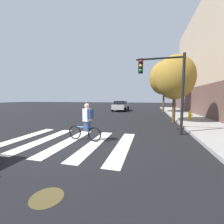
{
  "coord_description": "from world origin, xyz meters",
  "views": [
    {
      "loc": [
        3.35,
        -5.63,
        1.92
      ],
      "look_at": [
        1.4,
        2.06,
        1.17
      ],
      "focal_mm": 23.38,
      "sensor_mm": 36.0,
      "label": 1
    }
  ],
  "objects_px": {
    "sedan_mid": "(121,106)",
    "fire_hydrant": "(190,115)",
    "traffic_light_near": "(166,80)",
    "cyclist": "(87,122)",
    "street_tree_near": "(175,77)",
    "street_tree_mid": "(164,78)",
    "manhole_cover": "(47,197)"
  },
  "relations": [
    {
      "from": "sedan_mid",
      "to": "fire_hydrant",
      "type": "height_order",
      "value": "sedan_mid"
    },
    {
      "from": "sedan_mid",
      "to": "traffic_light_near",
      "type": "bearing_deg",
      "value": -69.67
    },
    {
      "from": "sedan_mid",
      "to": "cyclist",
      "type": "xyz_separation_m",
      "value": [
        1.46,
        -15.75,
        0.06
      ]
    },
    {
      "from": "fire_hydrant",
      "to": "traffic_light_near",
      "type": "bearing_deg",
      "value": -116.21
    },
    {
      "from": "fire_hydrant",
      "to": "street_tree_near",
      "type": "distance_m",
      "value": 3.49
    },
    {
      "from": "manhole_cover",
      "to": "sedan_mid",
      "type": "height_order",
      "value": "sedan_mid"
    },
    {
      "from": "manhole_cover",
      "to": "fire_hydrant",
      "type": "distance_m",
      "value": 12.2
    },
    {
      "from": "traffic_light_near",
      "to": "street_tree_near",
      "type": "relative_size",
      "value": 0.81
    },
    {
      "from": "manhole_cover",
      "to": "fire_hydrant",
      "type": "height_order",
      "value": "fire_hydrant"
    },
    {
      "from": "sedan_mid",
      "to": "street_tree_mid",
      "type": "bearing_deg",
      "value": -12.91
    },
    {
      "from": "manhole_cover",
      "to": "traffic_light_near",
      "type": "height_order",
      "value": "traffic_light_near"
    },
    {
      "from": "traffic_light_near",
      "to": "street_tree_near",
      "type": "height_order",
      "value": "street_tree_near"
    },
    {
      "from": "sedan_mid",
      "to": "street_tree_near",
      "type": "bearing_deg",
      "value": -57.74
    },
    {
      "from": "traffic_light_near",
      "to": "fire_hydrant",
      "type": "relative_size",
      "value": 5.38
    },
    {
      "from": "fire_hydrant",
      "to": "street_tree_near",
      "type": "xyz_separation_m",
      "value": [
        -1.45,
        -1.13,
        2.97
      ]
    },
    {
      "from": "fire_hydrant",
      "to": "street_tree_mid",
      "type": "xyz_separation_m",
      "value": [
        -1.48,
        7.06,
        4.0
      ]
    },
    {
      "from": "street_tree_near",
      "to": "street_tree_mid",
      "type": "relative_size",
      "value": 0.77
    },
    {
      "from": "sedan_mid",
      "to": "street_tree_mid",
      "type": "xyz_separation_m",
      "value": [
        6.01,
        -1.38,
        3.74
      ]
    },
    {
      "from": "manhole_cover",
      "to": "street_tree_near",
      "type": "bearing_deg",
      "value": 69.12
    },
    {
      "from": "manhole_cover",
      "to": "traffic_light_near",
      "type": "relative_size",
      "value": 0.15
    },
    {
      "from": "manhole_cover",
      "to": "street_tree_near",
      "type": "height_order",
      "value": "street_tree_near"
    },
    {
      "from": "manhole_cover",
      "to": "cyclist",
      "type": "bearing_deg",
      "value": 102.3
    },
    {
      "from": "fire_hydrant",
      "to": "manhole_cover",
      "type": "bearing_deg",
      "value": -115.36
    },
    {
      "from": "cyclist",
      "to": "street_tree_near",
      "type": "bearing_deg",
      "value": 53.5
    },
    {
      "from": "manhole_cover",
      "to": "cyclist",
      "type": "height_order",
      "value": "cyclist"
    },
    {
      "from": "manhole_cover",
      "to": "traffic_light_near",
      "type": "distance_m",
      "value": 7.15
    },
    {
      "from": "sedan_mid",
      "to": "street_tree_near",
      "type": "distance_m",
      "value": 11.63
    },
    {
      "from": "traffic_light_near",
      "to": "cyclist",
      "type": "bearing_deg",
      "value": -147.44
    },
    {
      "from": "sedan_mid",
      "to": "traffic_light_near",
      "type": "relative_size",
      "value": 1.05
    },
    {
      "from": "manhole_cover",
      "to": "sedan_mid",
      "type": "bearing_deg",
      "value": 96.65
    },
    {
      "from": "fire_hydrant",
      "to": "street_tree_near",
      "type": "relative_size",
      "value": 0.15
    },
    {
      "from": "street_tree_mid",
      "to": "street_tree_near",
      "type": "bearing_deg",
      "value": -89.82
    }
  ]
}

